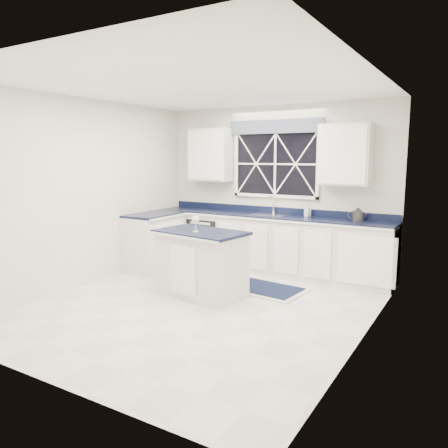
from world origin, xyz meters
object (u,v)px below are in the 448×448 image
Objects in this scene: faucet at (273,204)px; soap_bottle at (308,210)px; dishwasher at (211,240)px; kettle at (358,215)px; island at (201,263)px; wine_glass at (196,220)px.

faucet is 0.60m from soap_bottle.
dishwasher is 2.59m from kettle.
kettle is (2.51, 0.06, 0.62)m from dishwasher.
island is 2.06m from soap_bottle.
faucet is 1.71× the size of soap_bottle.
faucet is 1.91m from wine_glass.
faucet reaches higher than island.
island is at bearing -115.01° from soap_bottle.
kettle is at bearing 53.01° from island.
kettle is at bearing 46.54° from wine_glass.
island is at bearing -146.12° from kettle.
island reaches higher than dishwasher.
faucet is 1.33× the size of wine_glass.
wine_glass is at bearing -92.72° from island.
island is at bearing 79.54° from wine_glass.
kettle reaches higher than island.
soap_bottle is at bearing 65.66° from wine_glass.
island is (-0.23, -1.79, -0.65)m from faucet.
dishwasher is at bearing 116.59° from wine_glass.
dishwasher is 0.64× the size of island.
faucet is 1.42m from kettle.
kettle reaches higher than wine_glass.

